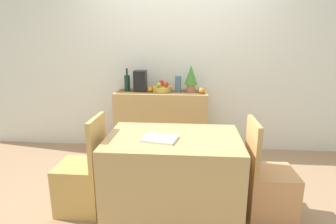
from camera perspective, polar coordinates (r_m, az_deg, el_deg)
name	(u,v)px	position (r m, az deg, el deg)	size (l,w,h in m)	color
ground_plane	(173,186)	(3.22, 0.92, -14.67)	(6.40, 6.40, 0.02)	#9D795B
room_wall_rear	(179,54)	(3.99, 2.14, 11.56)	(6.40, 0.06, 2.70)	silver
sideboard_console	(161,123)	(3.91, -1.34, -2.19)	(1.23, 0.42, 0.87)	tan
table_runner	(161,92)	(3.80, -1.38, 4.11)	(1.16, 0.32, 0.01)	brown
fruit_bowl	(162,89)	(3.80, -1.25, 4.64)	(0.26, 0.26, 0.07)	gold
apple_rear	(161,83)	(3.86, -1.34, 5.87)	(0.07, 0.07, 0.07)	red
apple_left	(166,84)	(3.73, -0.42, 5.55)	(0.08, 0.08, 0.08)	#A83117
apple_upper	(159,85)	(3.73, -1.82, 5.48)	(0.07, 0.07, 0.07)	#96AA2C
wine_bottle	(127,83)	(3.86, -8.18, 5.82)	(0.07, 0.07, 0.31)	#133224
coffee_maker	(140,81)	(3.82, -5.55, 6.18)	(0.16, 0.18, 0.28)	black
ceramic_vase	(178,84)	(3.77, 2.03, 5.60)	(0.08, 0.08, 0.21)	slate
potted_plant	(191,77)	(3.75, 4.63, 7.01)	(0.17, 0.17, 0.35)	#BE764E
orange_loose_mid	(202,91)	(3.70, 6.77, 4.27)	(0.08, 0.08, 0.08)	orange
orange_loose_near_bowl	(150,89)	(3.77, -3.63, 4.53)	(0.07, 0.07, 0.07)	orange
dining_table	(173,176)	(2.61, 1.02, -12.67)	(1.16, 0.79, 0.74)	tan
open_book	(160,139)	(2.39, -1.67, -5.35)	(0.28, 0.21, 0.02)	white
chair_near_window	(83,183)	(2.83, -16.76, -13.39)	(0.40, 0.40, 0.90)	tan
chair_by_corner	(268,190)	(2.74, 19.46, -14.57)	(0.41, 0.41, 0.90)	tan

